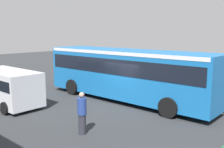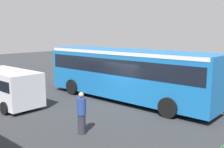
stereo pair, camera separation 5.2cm
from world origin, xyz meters
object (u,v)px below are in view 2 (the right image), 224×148
Objects in this scene: pedestrian at (82,113)px; city_bus at (126,70)px; parked_van at (7,85)px; traffic_sign at (158,65)px.

city_bus is at bearing -69.70° from pedestrian.
parked_van reaches higher than pedestrian.
traffic_sign is (-0.10, -3.56, 0.01)m from city_bus.
traffic_sign is at bearing -116.75° from parked_van.
parked_van is at bearing 63.25° from traffic_sign.
pedestrian is (-6.48, 0.05, -0.30)m from parked_van.
traffic_sign reaches higher than parked_van.
traffic_sign is (1.94, -9.07, 1.00)m from pedestrian.
traffic_sign reaches higher than pedestrian.
pedestrian is 0.64× the size of traffic_sign.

